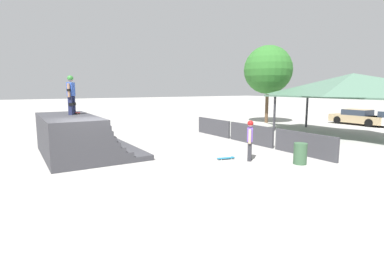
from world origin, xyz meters
The scene contains 11 objects.
ground_plane centered at (0.00, 0.00, 0.00)m, with size 160.00×160.00×0.00m, color #A3A09B.
quarter_pipe_ramp centered at (-2.31, -0.25, 0.81)m, with size 5.51×3.97×1.81m.
skater_on_deck centered at (-2.85, -0.28, 2.83)m, with size 0.74×0.51×1.78m.
skateboard_on_deck centered at (-3.18, -0.07, 1.87)m, with size 0.79×0.30×0.09m.
bystander_walking centered at (2.52, 5.76, 0.99)m, with size 0.54×0.54×1.69m.
skateboard_on_ground centered at (1.90, 5.01, 0.06)m, with size 0.39×0.78×0.09m.
barrier_fence centered at (-0.35, 8.43, 0.53)m, with size 10.31×0.12×1.05m.
pavilion_shelter centered at (1.22, 15.11, 3.16)m, with size 10.57×4.14×3.91m.
tree_beside_pavilion centered at (-7.17, 16.53, 4.57)m, with size 4.13×4.13×6.65m.
trash_bin centered at (4.07, 7.04, 0.42)m, with size 0.52×0.52×0.85m, color #385B3D.
parked_car_tan centered at (-2.14, 21.97, 0.60)m, with size 4.35×1.76×1.27m.
Camera 1 is at (11.78, -2.76, 3.02)m, focal length 28.00 mm.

